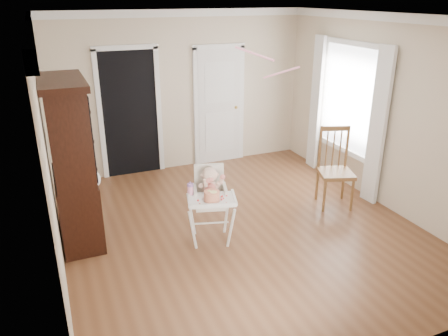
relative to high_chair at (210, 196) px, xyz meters
name	(u,v)px	position (x,y,z in m)	size (l,w,h in m)	color
floor	(240,228)	(0.48, 0.14, -0.62)	(5.00, 5.00, 0.00)	brown
ceiling	(244,16)	(0.48, 0.14, 2.08)	(5.00, 5.00, 0.00)	white
wall_back	(181,92)	(0.48, 2.64, 0.73)	(4.50, 4.50, 0.00)	beige
wall_left	(47,156)	(-1.77, 0.14, 0.73)	(5.00, 5.00, 0.00)	beige
wall_right	(386,114)	(2.73, 0.14, 0.73)	(5.00, 5.00, 0.00)	beige
crown_molding	(244,21)	(0.48, 0.14, 2.02)	(4.50, 5.00, 0.12)	white
doorway	(130,111)	(-0.42, 2.63, 0.49)	(1.06, 0.05, 2.22)	black
closet_door	(219,107)	(1.18, 2.62, 0.41)	(0.96, 0.09, 2.13)	white
window_right	(346,106)	(2.66, 0.94, 0.67)	(0.13, 1.84, 2.30)	white
high_chair	(210,196)	(0.00, 0.00, 0.00)	(0.73, 0.83, 1.00)	white
baby	(210,185)	(0.01, 0.02, 0.14)	(0.28, 0.26, 0.44)	beige
cake	(212,196)	(-0.07, -0.24, 0.13)	(0.24, 0.24, 0.11)	silver
sippy_cup	(190,189)	(-0.26, -0.01, 0.15)	(0.07, 0.07, 0.18)	pink
china_cabinet	(72,163)	(-1.51, 0.74, 0.41)	(0.54, 1.21, 2.04)	black
dining_chair	(335,170)	(2.06, 0.28, -0.08)	(0.60, 0.60, 1.15)	brown
streamer	(255,54)	(0.62, 0.12, 1.67)	(0.03, 0.50, 0.02)	pink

